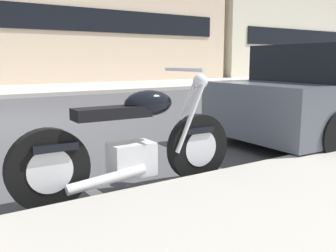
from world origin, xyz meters
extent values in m
cube|color=#ADA89E|center=(12.00, 7.46, 0.07)|extent=(120.00, 5.00, 0.14)
cube|color=silver|center=(0.00, -4.36, 0.00)|extent=(0.12, 2.20, 0.01)
cylinder|color=black|center=(1.04, -4.85, 0.34)|extent=(0.68, 0.13, 0.67)
cylinder|color=silver|center=(1.04, -4.85, 0.34)|extent=(0.37, 0.13, 0.37)
cylinder|color=black|center=(-0.45, -4.81, 0.34)|extent=(0.68, 0.13, 0.67)
cylinder|color=silver|center=(-0.45, -4.81, 0.34)|extent=(0.37, 0.13, 0.37)
cube|color=silver|center=(0.29, -4.83, 0.32)|extent=(0.41, 0.27, 0.30)
cube|color=black|center=(0.11, -4.82, 0.76)|extent=(0.69, 0.24, 0.10)
ellipsoid|color=black|center=(0.47, -4.83, 0.82)|extent=(0.49, 0.25, 0.24)
cube|color=black|center=(-0.40, -4.81, 0.52)|extent=(0.37, 0.19, 0.06)
cube|color=black|center=(1.02, -4.85, 0.52)|extent=(0.32, 0.17, 0.06)
cylinder|color=silver|center=(0.89, -4.78, 0.65)|extent=(0.34, 0.05, 0.65)
cylinder|color=silver|center=(0.89, -4.92, 0.65)|extent=(0.34, 0.05, 0.65)
cylinder|color=silver|center=(0.86, -4.84, 1.12)|extent=(0.05, 0.62, 0.04)
sphere|color=silver|center=(1.06, -4.85, 1.00)|extent=(0.15, 0.15, 0.15)
cylinder|color=silver|center=(-0.01, -4.96, 0.22)|extent=(0.71, 0.11, 0.16)
cylinder|color=black|center=(2.96, -3.48, 0.31)|extent=(0.63, 0.25, 0.62)
cylinder|color=black|center=(2.89, -5.15, 0.31)|extent=(0.63, 0.25, 0.62)
cube|color=black|center=(7.22, 9.73, 3.10)|extent=(12.27, 0.06, 1.10)
cube|color=black|center=(23.19, 9.73, 2.78)|extent=(13.42, 0.06, 1.10)
camera|label=1|loc=(-1.29, -7.79, 1.20)|focal=40.61mm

